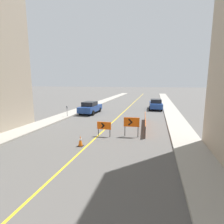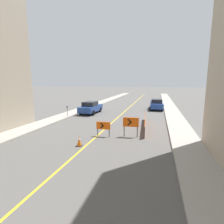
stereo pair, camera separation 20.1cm
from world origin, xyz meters
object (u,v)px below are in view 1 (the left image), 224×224
object	(u,v)px
arrow_barricade_primary	(104,126)
parked_car_curb_near	(90,107)
parked_car_curb_mid	(156,104)
parking_meter_near_curb	(67,109)
arrow_barricade_secondary	(132,123)
traffic_cone_third	(80,141)

from	to	relation	value
arrow_barricade_primary	parked_car_curb_near	xyz separation A→B (m)	(-4.60, 9.05, -0.00)
parked_car_curb_near	parked_car_curb_mid	xyz separation A→B (m)	(8.39, 5.59, 0.00)
parking_meter_near_curb	arrow_barricade_secondary	bearing A→B (deg)	-33.37
arrow_barricade_primary	parking_meter_near_curb	distance (m)	8.62
traffic_cone_third	parked_car_curb_mid	size ratio (longest dim) A/B	0.17
traffic_cone_third	parked_car_curb_near	xyz separation A→B (m)	(-3.69, 11.41, 0.44)
arrow_barricade_secondary	parked_car_curb_near	size ratio (longest dim) A/B	0.34
traffic_cone_third	parking_meter_near_curb	bearing A→B (deg)	123.03
traffic_cone_third	parked_car_curb_near	size ratio (longest dim) A/B	0.17
parked_car_curb_near	parked_car_curb_mid	world-z (taller)	same
arrow_barricade_primary	arrow_barricade_secondary	bearing A→B (deg)	11.30
parking_meter_near_curb	traffic_cone_third	bearing A→B (deg)	-56.97
arrow_barricade_primary	parked_car_curb_near	distance (m)	10.15
parked_car_curb_mid	arrow_barricade_secondary	bearing A→B (deg)	-99.93
arrow_barricade_secondary	parked_car_curb_mid	world-z (taller)	parked_car_curb_mid
arrow_barricade_primary	arrow_barricade_secondary	distance (m)	2.10
traffic_cone_third	parked_car_curb_near	distance (m)	12.00
arrow_barricade_primary	arrow_barricade_secondary	size ratio (longest dim) A/B	0.76
arrow_barricade_secondary	parked_car_curb_near	distance (m)	10.88
parked_car_curb_mid	parking_meter_near_curb	world-z (taller)	parked_car_curb_mid
traffic_cone_third	arrow_barricade_secondary	size ratio (longest dim) A/B	0.48
arrow_barricade_primary	parked_car_curb_near	size ratio (longest dim) A/B	0.26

